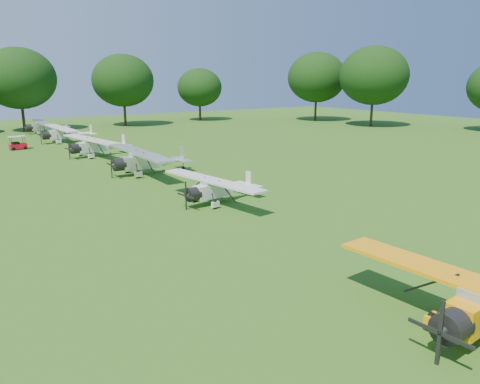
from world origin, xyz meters
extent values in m
plane|color=#2B5816|center=(0.00, 0.00, 0.00)|extent=(160.00, 160.00, 0.00)
cylinder|color=#302313|center=(49.43, 31.44, 2.50)|extent=(0.44, 0.44, 4.99)
ellipsoid|color=black|center=(49.43, 31.44, 8.60)|extent=(11.65, 11.65, 9.90)
cylinder|color=#302313|center=(48.89, 44.97, 2.41)|extent=(0.44, 0.44, 4.81)
ellipsoid|color=black|center=(48.89, 44.97, 8.29)|extent=(11.23, 11.23, 9.55)
cylinder|color=#302313|center=(30.33, 58.05, 1.85)|extent=(0.44, 0.44, 3.70)
ellipsoid|color=black|center=(30.33, 58.05, 6.37)|extent=(8.63, 8.63, 7.34)
cylinder|color=#302313|center=(14.28, 56.21, 2.25)|extent=(0.44, 0.44, 4.51)
ellipsoid|color=black|center=(14.28, 56.21, 7.77)|extent=(10.52, 10.52, 8.94)
cylinder|color=#302313|center=(-2.12, 56.74, 2.37)|extent=(0.44, 0.44, 4.74)
ellipsoid|color=black|center=(-2.12, 56.74, 8.16)|extent=(11.05, 11.05, 9.39)
cylinder|color=black|center=(-2.66, -16.78, 1.04)|extent=(0.96, 1.09, 1.03)
cube|color=black|center=(-3.30, -16.82, 1.04)|extent=(0.07, 0.12, 2.09)
cylinder|color=black|center=(-1.65, -15.47, 0.30)|extent=(0.61, 0.20, 0.60)
cube|color=silver|center=(0.50, 2.71, 0.93)|extent=(2.92, 1.23, 0.93)
cone|color=silver|center=(2.86, 3.04, 0.80)|extent=(2.56, 1.14, 0.80)
cube|color=#8CA5B2|center=(0.41, 2.69, 1.41)|extent=(1.52, 1.01, 0.49)
cylinder|color=black|center=(-1.17, 2.47, 0.93)|extent=(0.92, 1.02, 0.92)
cube|color=black|center=(-1.73, 2.39, 0.93)|extent=(0.07, 0.11, 1.86)
cube|color=silver|center=(0.41, 2.69, 1.64)|extent=(2.59, 9.46, 0.12)
cube|color=silver|center=(3.73, 3.17, 1.24)|extent=(0.16, 0.49, 1.15)
cube|color=silver|center=(3.65, 3.16, 0.84)|extent=(1.09, 2.56, 0.08)
cylinder|color=black|center=(-0.05, 1.51, 0.27)|extent=(0.55, 0.22, 0.53)
cylinder|color=black|center=(-0.36, 3.70, 0.27)|extent=(0.55, 0.22, 0.53)
cylinder|color=black|center=(3.82, 3.18, 0.11)|extent=(0.22, 0.10, 0.21)
cube|color=silver|center=(0.24, 14.57, 1.11)|extent=(3.41, 1.06, 1.11)
cone|color=silver|center=(3.10, 14.53, 0.95)|extent=(2.98, 1.00, 0.95)
cube|color=#8CA5B2|center=(0.13, 14.58, 1.70)|extent=(1.71, 1.00, 0.58)
cylinder|color=black|center=(-1.78, 14.61, 1.11)|extent=(0.97, 1.12, 1.10)
cube|color=black|center=(-2.47, 14.62, 1.11)|extent=(0.07, 0.13, 2.23)
cube|color=silver|center=(0.13, 14.58, 1.96)|extent=(1.71, 11.26, 0.15)
cube|color=silver|center=(4.16, 14.51, 1.48)|extent=(0.12, 0.58, 1.38)
cube|color=silver|center=(4.05, 14.52, 1.01)|extent=(0.95, 2.98, 0.10)
cylinder|color=black|center=(-0.63, 13.26, 0.32)|extent=(0.64, 0.18, 0.64)
cylinder|color=black|center=(-0.59, 15.91, 0.32)|extent=(0.64, 0.18, 0.64)
cylinder|color=black|center=(4.26, 14.51, 0.13)|extent=(0.26, 0.09, 0.25)
cube|color=silver|center=(-0.45, 26.56, 1.07)|extent=(3.36, 1.46, 1.07)
cone|color=silver|center=(2.26, 26.99, 0.91)|extent=(2.95, 1.35, 0.91)
cube|color=#8CA5B2|center=(-0.55, 26.54, 1.63)|extent=(1.75, 1.18, 0.56)
cylinder|color=black|center=(-2.36, 26.26, 1.07)|extent=(1.07, 1.19, 1.06)
cube|color=black|center=(-3.01, 26.16, 1.07)|extent=(0.08, 0.13, 2.13)
cube|color=silver|center=(-0.55, 26.54, 1.88)|extent=(3.14, 10.87, 0.14)
cube|color=silver|center=(3.26, 27.15, 1.42)|extent=(0.19, 0.57, 1.32)
cube|color=silver|center=(3.16, 27.13, 0.97)|extent=(1.30, 2.95, 0.09)
cylinder|color=black|center=(-1.06, 25.18, 0.30)|extent=(0.63, 0.26, 0.61)
cylinder|color=black|center=(-1.45, 27.69, 0.30)|extent=(0.63, 0.26, 0.61)
cylinder|color=black|center=(3.36, 27.16, 0.12)|extent=(0.25, 0.12, 0.24)
cube|color=silver|center=(-0.42, 39.83, 1.09)|extent=(3.36, 1.11, 1.09)
cone|color=silver|center=(2.38, 39.93, 0.93)|extent=(2.94, 1.04, 0.93)
cube|color=#8CA5B2|center=(-0.53, 39.83, 1.66)|extent=(1.70, 1.02, 0.57)
cylinder|color=black|center=(-2.39, 39.76, 1.09)|extent=(0.97, 1.11, 1.08)
cube|color=black|center=(-3.07, 39.73, 1.09)|extent=(0.07, 0.13, 2.18)
cube|color=silver|center=(-0.53, 39.83, 1.92)|extent=(1.91, 11.06, 0.15)
cube|color=silver|center=(3.42, 39.97, 1.45)|extent=(0.12, 0.57, 1.35)
cube|color=silver|center=(3.31, 39.97, 0.99)|extent=(0.99, 2.94, 0.09)
cylinder|color=black|center=(-1.20, 38.50, 0.31)|extent=(0.63, 0.19, 0.62)
cylinder|color=black|center=(-1.30, 41.10, 0.31)|extent=(0.63, 0.19, 0.62)
cylinder|color=black|center=(3.52, 39.98, 0.12)|extent=(0.25, 0.09, 0.25)
cube|color=silver|center=(-0.38, 51.97, 1.00)|extent=(3.07, 1.03, 1.00)
cone|color=silver|center=(2.18, 51.86, 0.85)|extent=(2.69, 0.96, 0.85)
cube|color=#8CA5B2|center=(-0.47, 51.97, 1.52)|extent=(1.55, 0.93, 0.52)
cylinder|color=black|center=(-2.18, 52.04, 1.00)|extent=(0.89, 1.02, 0.99)
cube|color=black|center=(-2.80, 52.06, 1.00)|extent=(0.06, 0.12, 1.99)
cube|color=silver|center=(-0.47, 51.97, 1.76)|extent=(1.79, 10.11, 0.13)
cube|color=silver|center=(3.13, 51.82, 1.33)|extent=(0.12, 0.53, 1.23)
cube|color=silver|center=(3.04, 51.83, 0.90)|extent=(0.92, 2.69, 0.09)
cylinder|color=black|center=(-1.19, 50.81, 0.28)|extent=(0.58, 0.18, 0.57)
cylinder|color=black|center=(-1.09, 53.18, 0.28)|extent=(0.58, 0.18, 0.57)
cylinder|color=black|center=(3.22, 51.82, 0.11)|extent=(0.23, 0.09, 0.23)
cube|color=red|center=(-6.30, 36.56, 0.38)|extent=(1.97, 1.22, 0.60)
cube|color=black|center=(-6.56, 36.53, 0.73)|extent=(0.86, 1.01, 0.38)
cube|color=silver|center=(-6.30, 36.56, 1.55)|extent=(1.90, 1.29, 0.07)
cylinder|color=black|center=(-6.88, 35.96, 0.19)|extent=(0.39, 0.16, 0.38)
cylinder|color=black|center=(-6.99, 37.02, 0.19)|extent=(0.39, 0.16, 0.38)
cylinder|color=black|center=(-5.61, 36.10, 0.19)|extent=(0.39, 0.16, 0.38)
cylinder|color=black|center=(-5.72, 37.15, 0.19)|extent=(0.39, 0.16, 0.38)
camera|label=1|loc=(-15.11, -23.82, 8.40)|focal=35.00mm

